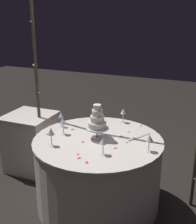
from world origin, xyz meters
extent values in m
plane|color=black|center=(0.00, 0.00, 0.00)|extent=(12.00, 12.00, 0.00)
cylinder|color=#473D2D|center=(-0.88, 0.34, 1.15)|extent=(0.04, 0.04, 2.31)
sphere|color=#F9EAB2|center=(-0.90, 0.32, 1.32)|extent=(0.02, 0.02, 0.02)
sphere|color=#F9EAB2|center=(-0.89, 0.33, 1.77)|extent=(0.02, 0.02, 0.02)
sphere|color=#F9EAB2|center=(-0.90, 0.36, 1.68)|extent=(0.02, 0.02, 0.02)
sphere|color=#F9EAB2|center=(0.89, 0.33, 0.31)|extent=(0.02, 0.02, 0.02)
sphere|color=#F9EAB2|center=(-0.90, 0.36, 1.83)|extent=(0.02, 0.02, 0.02)
sphere|color=#F9EAB2|center=(-0.86, 0.34, 1.00)|extent=(0.02, 0.02, 0.02)
cylinder|color=silver|center=(0.00, 0.00, 0.35)|extent=(1.22, 1.22, 0.70)
cylinder|color=silver|center=(0.00, 0.00, 0.71)|extent=(1.24, 1.24, 0.02)
cube|color=silver|center=(-1.04, 0.36, 0.34)|extent=(0.52, 0.52, 0.69)
cube|color=silver|center=(-1.04, 0.36, 0.70)|extent=(0.54, 0.54, 0.02)
cylinder|color=silver|center=(-0.02, 0.03, 0.72)|extent=(0.11, 0.11, 0.01)
cylinder|color=silver|center=(-0.02, 0.03, 0.77)|extent=(0.02, 0.02, 0.09)
cylinder|color=silver|center=(-0.02, 0.03, 0.82)|extent=(0.22, 0.22, 0.01)
cylinder|color=silver|center=(-0.02, 0.03, 0.86)|extent=(0.17, 0.17, 0.06)
cylinder|color=silver|center=(-0.02, 0.03, 0.92)|extent=(0.13, 0.13, 0.06)
cylinder|color=silver|center=(-0.02, 0.03, 0.98)|extent=(0.10, 0.10, 0.06)
cylinder|color=silver|center=(-0.02, 0.03, 1.03)|extent=(0.07, 0.07, 0.05)
cylinder|color=silver|center=(0.16, -0.27, 0.72)|extent=(0.06, 0.06, 0.00)
cylinder|color=silver|center=(0.16, -0.27, 0.77)|extent=(0.01, 0.01, 0.10)
cone|color=silver|center=(0.16, -0.27, 0.85)|extent=(0.06, 0.06, 0.05)
cylinder|color=silver|center=(-0.48, 0.15, 0.72)|extent=(0.06, 0.06, 0.00)
cylinder|color=silver|center=(-0.48, 0.15, 0.77)|extent=(0.01, 0.01, 0.10)
cone|color=silver|center=(-0.48, 0.15, 0.85)|extent=(0.05, 0.05, 0.06)
cylinder|color=silver|center=(0.08, 0.53, 0.72)|extent=(0.06, 0.06, 0.00)
cylinder|color=silver|center=(0.08, 0.53, 0.77)|extent=(0.01, 0.01, 0.10)
cone|color=silver|center=(0.08, 0.53, 0.85)|extent=(0.06, 0.06, 0.06)
cylinder|color=silver|center=(0.50, -0.06, 0.72)|extent=(0.06, 0.06, 0.00)
cylinder|color=silver|center=(0.50, -0.06, 0.77)|extent=(0.01, 0.01, 0.10)
cone|color=silver|center=(0.50, -0.06, 0.85)|extent=(0.07, 0.07, 0.06)
cylinder|color=silver|center=(-0.34, -0.28, 0.72)|extent=(0.06, 0.06, 0.00)
cylinder|color=silver|center=(-0.34, -0.28, 0.78)|extent=(0.01, 0.01, 0.10)
cone|color=silver|center=(-0.34, -0.28, 0.86)|extent=(0.06, 0.06, 0.07)
cylinder|color=silver|center=(-0.37, -0.01, 0.72)|extent=(0.06, 0.06, 0.00)
cylinder|color=silver|center=(-0.37, -0.01, 0.78)|extent=(0.01, 0.01, 0.10)
cone|color=silver|center=(-0.37, -0.01, 0.85)|extent=(0.07, 0.07, 0.06)
cylinder|color=silver|center=(-0.12, 0.20, 0.72)|extent=(0.06, 0.06, 0.00)
cylinder|color=silver|center=(-0.12, 0.20, 0.78)|extent=(0.01, 0.01, 0.10)
cone|color=silver|center=(-0.12, 0.20, 0.86)|extent=(0.06, 0.06, 0.07)
cube|color=silver|center=(0.37, 0.23, 0.72)|extent=(0.13, 0.20, 0.01)
cube|color=white|center=(0.30, 0.11, 0.73)|extent=(0.06, 0.09, 0.01)
ellipsoid|color=#E02D47|center=(0.46, 0.18, 0.72)|extent=(0.04, 0.04, 0.00)
ellipsoid|color=#E02D47|center=(0.22, 0.28, 0.72)|extent=(0.02, 0.03, 0.00)
ellipsoid|color=#E02D47|center=(-0.51, -0.08, 0.72)|extent=(0.04, 0.04, 0.00)
ellipsoid|color=#E02D47|center=(0.19, -0.02, 0.72)|extent=(0.04, 0.03, 0.00)
ellipsoid|color=#E02D47|center=(0.54, 0.13, 0.72)|extent=(0.04, 0.04, 0.00)
ellipsoid|color=#E02D47|center=(0.29, 0.49, 0.72)|extent=(0.03, 0.04, 0.00)
ellipsoid|color=#E02D47|center=(0.18, 0.15, 0.72)|extent=(0.04, 0.04, 0.00)
ellipsoid|color=#E02D47|center=(-0.04, -0.35, 0.72)|extent=(0.03, 0.02, 0.00)
ellipsoid|color=#E02D47|center=(0.22, -0.12, 0.72)|extent=(0.04, 0.04, 0.00)
ellipsoid|color=#E02D47|center=(-0.11, -0.11, 0.72)|extent=(0.05, 0.04, 0.00)
ellipsoid|color=#E02D47|center=(0.09, -0.45, 0.72)|extent=(0.04, 0.04, 0.00)
ellipsoid|color=#E02D47|center=(-0.34, 0.13, 0.72)|extent=(0.03, 0.04, 0.00)
ellipsoid|color=#E02D47|center=(0.28, 0.04, 0.72)|extent=(0.03, 0.03, 0.00)
ellipsoid|color=#E02D47|center=(0.00, -0.41, 0.72)|extent=(0.03, 0.04, 0.00)
camera|label=1|loc=(1.00, -2.40, 1.90)|focal=47.84mm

